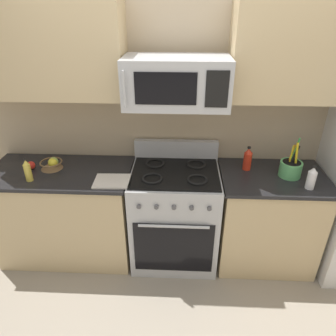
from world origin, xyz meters
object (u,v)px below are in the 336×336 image
Objects in this scene: fruit_basket at (52,164)px; apple_loose at (31,165)px; utensil_crock at (291,168)px; cutting_board at (113,181)px; microwave at (176,82)px; range_oven at (175,215)px; bottle_hot_sauce at (248,159)px; bottle_vinegar at (312,178)px; bottle_oil at (28,171)px.

fruit_basket is 0.18m from apple_loose.
apple_loose is at bearing -173.69° from fruit_basket.
cutting_board is at bearing -173.37° from utensil_crock.
utensil_crock reaches higher than fruit_basket.
microwave reaches higher than fruit_basket.
utensil_crock is (0.95, 0.00, 0.51)m from range_oven.
bottle_hot_sauce is (-0.34, 0.10, 0.02)m from utensil_crock.
bottle_oil is at bearing 179.73° from bottle_vinegar.
utensil_crock reaches higher than apple_loose.
bottle_vinegar reaches higher than cutting_board.
apple_loose is 1.87m from bottle_hot_sauce.
cutting_board is at bearing 179.37° from bottle_vinegar.
utensil_crock is 2.14m from bottle_oil.
bottle_vinegar is (1.05, -0.21, -0.67)m from microwave.
range_oven is 5.70× the size of fruit_basket.
apple_loose is 2.31m from bottle_vinegar.
cutting_board is 0.68m from bottle_oil.
range_oven is 3.72× the size of cutting_board.
utensil_crock is 0.35m from bottle_hot_sauce.
bottle_vinegar is 0.93× the size of bottle_hot_sauce.
fruit_basket is (-1.07, 0.01, -0.72)m from microwave.
bottle_hot_sauce is (-0.44, 0.29, 0.01)m from bottle_vinegar.
bottle_vinegar is (2.24, -0.01, -0.00)m from bottle_oil.
microwave is at bearing 90.02° from range_oven.
cutting_board is 1.49× the size of bottle_vinegar.
fruit_basket is 1.69m from bottle_hot_sauce.
cutting_board is (-0.50, -0.17, 0.44)m from range_oven.
cutting_board is at bearing -159.01° from microwave.
fruit_basket reaches higher than cutting_board.
microwave is 3.87× the size of bottle_oil.
range_oven reaches higher than apple_loose.
cutting_board is 1.38× the size of bottle_hot_sauce.
microwave is 3.66× the size of bottle_hot_sauce.
bottle_vinegar is (2.13, -0.22, 0.05)m from fruit_basket.
utensil_crock reaches higher than bottle_oil.
apple_loose is at bearing 166.02° from cutting_board.
bottle_hot_sauce is at bearing 13.60° from cutting_board.
apple_loose is 0.77m from cutting_board.
fruit_basket is 0.90× the size of bottle_hot_sauce.
microwave reaches higher than apple_loose.
microwave reaches higher than bottle_hot_sauce.
apple_loose is (-0.18, -0.02, -0.01)m from fruit_basket.
bottle_hot_sauce is at bearing 2.58° from apple_loose.
utensil_crock is at bearing -1.05° from fruit_basket.
utensil_crock is 1.61× the size of bottle_hot_sauce.
apple_loose is 0.32× the size of bottle_hot_sauce.
bottle_vinegar is (1.05, -0.18, 0.53)m from range_oven.
fruit_basket is 0.24m from bottle_oil.
microwave is (-0.00, 0.03, 1.20)m from range_oven.
bottle_hot_sauce is (1.80, 0.28, 0.01)m from bottle_oil.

